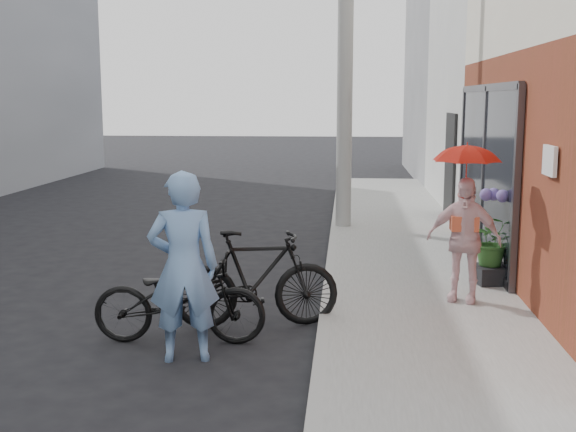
# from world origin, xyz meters

# --- Properties ---
(ground) EXTENTS (80.00, 80.00, 0.00)m
(ground) POSITION_xyz_m (0.00, 0.00, 0.00)
(ground) COLOR black
(ground) RESTS_ON ground
(sidewalk) EXTENTS (2.20, 24.00, 0.12)m
(sidewalk) POSITION_xyz_m (2.10, 2.00, 0.06)
(sidewalk) COLOR gray
(sidewalk) RESTS_ON ground
(curb) EXTENTS (0.12, 24.00, 0.12)m
(curb) POSITION_xyz_m (0.94, 2.00, 0.06)
(curb) COLOR #9E9E99
(curb) RESTS_ON ground
(east_building_far) EXTENTS (8.00, 8.00, 7.00)m
(east_building_far) POSITION_xyz_m (7.20, 16.00, 3.50)
(east_building_far) COLOR gray
(east_building_far) RESTS_ON ground
(utility_pole) EXTENTS (0.28, 0.28, 7.00)m
(utility_pole) POSITION_xyz_m (1.10, 6.00, 3.50)
(utility_pole) COLOR #9E9E99
(utility_pole) RESTS_ON ground
(officer) EXTENTS (0.73, 0.55, 1.79)m
(officer) POSITION_xyz_m (-0.33, -0.74, 0.89)
(officer) COLOR #759DD0
(officer) RESTS_ON ground
(bike_left) EXTENTS (1.74, 0.67, 0.91)m
(bike_left) POSITION_xyz_m (-0.49, -0.27, 0.45)
(bike_left) COLOR black
(bike_left) RESTS_ON ground
(bike_right) EXTENTS (1.83, 0.84, 1.06)m
(bike_right) POSITION_xyz_m (0.21, 0.30, 0.53)
(bike_right) COLOR black
(bike_right) RESTS_ON ground
(kimono_woman) EXTENTS (0.91, 0.60, 1.43)m
(kimono_woman) POSITION_xyz_m (2.50, 1.10, 0.84)
(kimono_woman) COLOR silver
(kimono_woman) RESTS_ON sidewalk
(parasol) EXTENTS (0.73, 0.73, 0.64)m
(parasol) POSITION_xyz_m (2.50, 1.10, 1.87)
(parasol) COLOR red
(parasol) RESTS_ON kimono_woman
(planter) EXTENTS (0.50, 0.50, 0.22)m
(planter) POSITION_xyz_m (3.00, 1.95, 0.23)
(planter) COLOR black
(planter) RESTS_ON sidewalk
(potted_plant) EXTENTS (0.58, 0.50, 0.64)m
(potted_plant) POSITION_xyz_m (3.00, 1.95, 0.66)
(potted_plant) COLOR #2B5A24
(potted_plant) RESTS_ON planter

